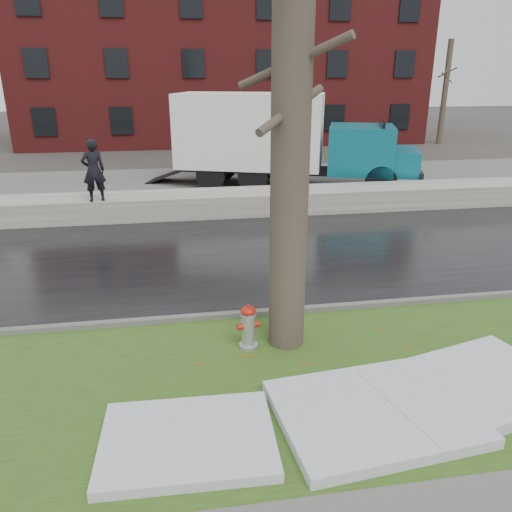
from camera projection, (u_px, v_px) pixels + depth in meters
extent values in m
plane|color=#47423D|center=(278.00, 341.00, 8.89)|extent=(120.00, 120.00, 0.00)
cube|color=#2C4B19|center=(294.00, 381.00, 7.73)|extent=(60.00, 4.50, 0.04)
cube|color=black|center=(243.00, 255.00, 13.06)|extent=(60.00, 7.00, 0.03)
cube|color=slate|center=(215.00, 186.00, 20.92)|extent=(60.00, 9.00, 0.03)
cube|color=slate|center=(268.00, 313.00, 9.80)|extent=(60.00, 0.15, 0.14)
cube|color=beige|center=(226.00, 203.00, 16.82)|extent=(60.00, 1.60, 0.75)
cube|color=maroon|center=(221.00, 65.00, 35.24)|extent=(26.00, 12.00, 10.00)
cylinder|color=brown|center=(99.00, 94.00, 30.93)|extent=(0.36, 0.36, 6.50)
cylinder|color=brown|center=(98.00, 78.00, 30.60)|extent=(0.84, 1.62, 0.73)
cylinder|color=brown|center=(96.00, 62.00, 30.29)|extent=(1.08, 1.26, 0.66)
cylinder|color=brown|center=(99.00, 88.00, 30.81)|extent=(1.40, 0.61, 0.63)
cylinder|color=brown|center=(445.00, 93.00, 32.42)|extent=(0.36, 0.36, 6.50)
cylinder|color=brown|center=(447.00, 77.00, 32.09)|extent=(0.84, 1.62, 0.73)
cylinder|color=brown|center=(449.00, 62.00, 31.78)|extent=(1.08, 1.26, 0.66)
cylinder|color=brown|center=(446.00, 87.00, 32.30)|extent=(1.40, 0.61, 0.63)
cylinder|color=#ACAFB4|center=(248.00, 329.00, 8.52)|extent=(0.27, 0.27, 0.69)
ellipsoid|color=#AB1D0D|center=(248.00, 311.00, 8.40)|extent=(0.31, 0.31, 0.16)
cylinder|color=#AB1D0D|center=(248.00, 306.00, 8.37)|extent=(0.06, 0.06, 0.05)
cylinder|color=#AB1D0D|center=(240.00, 327.00, 8.45)|extent=(0.12, 0.13, 0.11)
cylinder|color=#AB1D0D|center=(256.00, 324.00, 8.54)|extent=(0.12, 0.13, 0.11)
cylinder|color=#ACAFB4|center=(245.00, 322.00, 8.62)|extent=(0.16, 0.12, 0.14)
cylinder|color=brown|center=(291.00, 117.00, 7.49)|extent=(0.80, 0.80, 7.68)
cylinder|color=brown|center=(292.00, 62.00, 7.23)|extent=(1.47, 1.41, 0.80)
cylinder|color=brown|center=(291.00, 109.00, 7.45)|extent=(1.28, 1.15, 0.69)
cube|color=black|center=(284.00, 170.00, 20.71)|extent=(8.53, 3.86, 0.24)
cube|color=white|center=(250.00, 131.00, 20.40)|extent=(6.41, 4.47, 2.92)
cube|color=#0D6779|center=(361.00, 149.00, 19.90)|extent=(3.20, 3.27, 1.84)
cube|color=#0D6779|center=(400.00, 161.00, 19.80)|extent=(2.01, 2.67, 0.97)
cube|color=black|center=(381.00, 133.00, 19.56)|extent=(0.79, 2.07, 0.97)
cube|color=black|center=(169.00, 174.00, 21.63)|extent=(2.18, 1.83, 0.73)
cylinder|color=black|center=(381.00, 181.00, 19.08)|extent=(1.23, 0.70, 1.19)
cylinder|color=black|center=(378.00, 170.00, 21.18)|extent=(1.23, 0.70, 1.19)
cylinder|color=black|center=(253.00, 177.00, 19.88)|extent=(1.23, 0.70, 1.19)
cylinder|color=black|center=(262.00, 167.00, 21.98)|extent=(1.23, 0.70, 1.19)
cylinder|color=black|center=(211.00, 175.00, 20.15)|extent=(1.23, 0.70, 1.19)
cylinder|color=black|center=(224.00, 166.00, 22.25)|extent=(1.23, 0.70, 1.19)
imported|color=black|center=(94.00, 170.00, 15.18)|extent=(0.80, 0.65, 1.90)
cube|color=silver|center=(373.00, 412.00, 6.85)|extent=(2.79, 2.25, 0.16)
cube|color=silver|center=(188.00, 440.00, 6.35)|extent=(2.25, 1.67, 0.14)
cube|color=silver|center=(470.00, 387.00, 7.39)|extent=(3.16, 2.44, 0.18)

